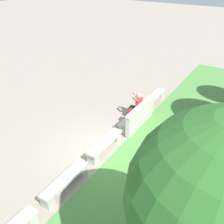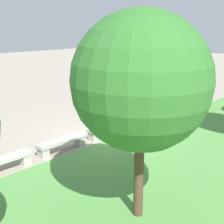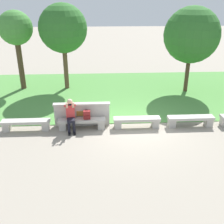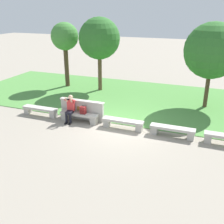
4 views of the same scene
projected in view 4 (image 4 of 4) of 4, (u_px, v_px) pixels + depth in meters
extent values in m
plane|color=gray|center=(123.00, 128.00, 12.25)|extent=(80.00, 80.00, 0.00)
cube|color=#518E42|center=(146.00, 100.00, 16.05)|extent=(23.04, 8.00, 0.03)
cube|color=#B7B2A8|center=(40.00, 108.00, 13.61)|extent=(1.94, 0.40, 0.12)
cube|color=#B7B2A8|center=(28.00, 110.00, 13.95)|extent=(0.28, 0.34, 0.33)
cube|color=#B7B2A8|center=(53.00, 114.00, 13.43)|extent=(0.28, 0.34, 0.33)
cube|color=#B7B2A8|center=(79.00, 114.00, 12.86)|extent=(1.94, 0.40, 0.12)
cube|color=#B7B2A8|center=(65.00, 116.00, 13.20)|extent=(0.28, 0.34, 0.33)
cube|color=#B7B2A8|center=(94.00, 121.00, 12.68)|extent=(0.28, 0.34, 0.33)
cube|color=#B7B2A8|center=(123.00, 121.00, 12.11)|extent=(1.94, 0.40, 0.12)
cube|color=#B7B2A8|center=(107.00, 123.00, 12.45)|extent=(0.28, 0.34, 0.33)
cube|color=#B7B2A8|center=(139.00, 128.00, 11.93)|extent=(0.28, 0.34, 0.33)
cube|color=#B7B2A8|center=(173.00, 128.00, 11.36)|extent=(1.94, 0.40, 0.12)
cube|color=#B7B2A8|center=(154.00, 130.00, 11.70)|extent=(0.28, 0.34, 0.33)
cube|color=#B7B2A8|center=(191.00, 136.00, 11.18)|extent=(0.28, 0.34, 0.33)
cube|color=#B7B2A8|center=(208.00, 139.00, 10.95)|extent=(0.28, 0.34, 0.33)
cube|color=#B7B2A8|center=(82.00, 110.00, 13.12)|extent=(2.29, 0.18, 0.95)
cube|color=beige|center=(82.00, 101.00, 12.94)|extent=(2.35, 0.24, 0.06)
cube|color=olive|center=(81.00, 109.00, 13.00)|extent=(0.44, 0.02, 0.22)
cube|color=black|center=(66.00, 123.00, 12.75)|extent=(0.13, 0.25, 0.06)
cylinder|color=black|center=(66.00, 119.00, 12.74)|extent=(0.11, 0.11, 0.42)
cube|color=black|center=(70.00, 123.00, 12.71)|extent=(0.13, 0.25, 0.06)
cylinder|color=black|center=(70.00, 119.00, 12.69)|extent=(0.11, 0.11, 0.42)
cube|color=black|center=(70.00, 112.00, 12.79)|extent=(0.35, 0.45, 0.12)
cube|color=#D83838|center=(71.00, 105.00, 12.89)|extent=(0.36, 0.26, 0.56)
sphere|color=beige|center=(71.00, 97.00, 12.74)|extent=(0.22, 0.22, 0.22)
cylinder|color=#D83838|center=(66.00, 100.00, 12.74)|extent=(0.13, 0.32, 0.21)
cylinder|color=beige|center=(66.00, 99.00, 12.57)|extent=(0.08, 0.18, 0.27)
cylinder|color=#D83838|center=(74.00, 101.00, 12.65)|extent=(0.13, 0.32, 0.21)
cylinder|color=beige|center=(71.00, 100.00, 12.51)|extent=(0.12, 0.20, 0.27)
cube|color=black|center=(68.00, 99.00, 12.47)|extent=(0.15, 0.03, 0.08)
cube|color=maroon|center=(83.00, 110.00, 12.71)|extent=(0.28, 0.20, 0.36)
cube|color=maroon|center=(82.00, 112.00, 12.65)|extent=(0.20, 0.06, 0.16)
torus|color=black|center=(83.00, 106.00, 12.64)|extent=(0.10, 0.02, 0.10)
cylinder|color=#4C3826|center=(67.00, 66.00, 18.37)|extent=(0.31, 0.31, 2.92)
sphere|color=#428438|center=(65.00, 36.00, 17.62)|extent=(1.86, 1.86, 1.86)
cylinder|color=#4C3826|center=(207.00, 88.00, 14.49)|extent=(0.22, 0.22, 2.27)
sphere|color=#2D6B28|center=(212.00, 51.00, 13.75)|extent=(2.96, 2.96, 2.96)
cylinder|color=brown|center=(100.00, 71.00, 17.52)|extent=(0.26, 0.26, 2.64)
sphere|color=#2D6B28|center=(99.00, 38.00, 16.74)|extent=(2.66, 2.66, 2.66)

